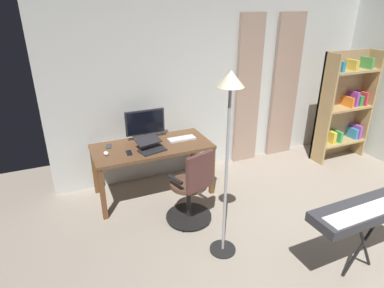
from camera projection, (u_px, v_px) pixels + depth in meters
name	position (u px, v px, depth m)	size (l,w,h in m)	color
back_room_partition	(221.00, 83.00, 4.94)	(5.16, 0.10, 2.66)	silver
curtain_left_panel	(285.00, 88.00, 5.33)	(0.49, 0.06, 2.34)	tan
curtain_right_panel	(248.00, 92.00, 5.07)	(0.42, 0.06, 2.34)	tan
desk	(152.00, 151.00, 4.31)	(1.55, 0.74, 0.73)	brown
office_chair	(192.00, 190.00, 3.79)	(0.56, 0.56, 0.96)	black
computer_monitor	(145.00, 123.00, 4.39)	(0.54, 0.18, 0.41)	#232328
computer_keyboard	(182.00, 139.00, 4.45)	(0.38, 0.15, 0.02)	silver
laptop	(151.00, 146.00, 4.12)	(0.39, 0.38, 0.15)	#232328
computer_mouse	(106.00, 153.00, 4.01)	(0.06, 0.10, 0.04)	white
cell_phone_by_monitor	(129.00, 153.00, 4.05)	(0.07, 0.14, 0.01)	black
cell_phone_face_up	(109.00, 146.00, 4.24)	(0.07, 0.14, 0.01)	#333338
bookshelf	(344.00, 106.00, 5.30)	(0.94, 0.30, 1.78)	tan
piano_keyboard	(373.00, 209.00, 2.94)	(1.29, 0.34, 0.80)	black
floor_lamp	(229.00, 126.00, 2.92)	(0.28, 0.28, 1.94)	black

